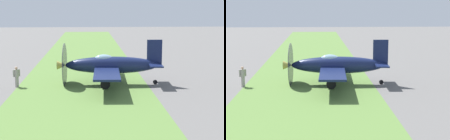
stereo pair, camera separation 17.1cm
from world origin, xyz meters
The scene contains 3 objects.
grass_verge centered at (0.00, -11.18, 0.00)m, with size 120.00×11.00×0.01m, color #567A38.
airplane_wingman centered at (-0.89, -13.47, 1.69)m, with size 11.31×8.97×4.04m.
ground_crew_chief centered at (-1.39, -5.67, 0.91)m, with size 0.41×0.53×1.73m.
Camera 2 is at (-30.65, -11.90, 6.75)m, focal length 56.71 mm.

